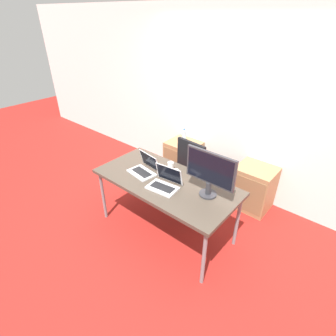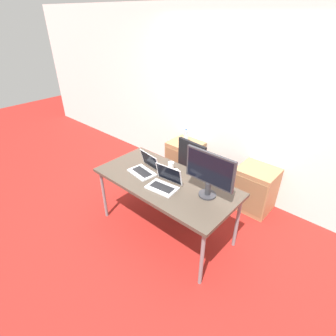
{
  "view_description": "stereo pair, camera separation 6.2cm",
  "coord_description": "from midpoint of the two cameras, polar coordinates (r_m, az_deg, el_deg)",
  "views": [
    {
      "loc": [
        1.66,
        -1.92,
        2.45
      ],
      "look_at": [
        0.0,
        0.04,
        0.92
      ],
      "focal_mm": 28.0,
      "sensor_mm": 36.0,
      "label": 1
    },
    {
      "loc": [
        1.71,
        -1.88,
        2.45
      ],
      "look_at": [
        0.0,
        0.04,
        0.92
      ],
      "focal_mm": 28.0,
      "sensor_mm": 36.0,
      "label": 2
    }
  ],
  "objects": [
    {
      "name": "ground_plane",
      "position": [
        3.53,
        -0.96,
        -13.16
      ],
      "size": [
        14.0,
        14.0,
        0.0
      ],
      "primitive_type": "plane",
      "color": "maroon"
    },
    {
      "name": "coffee_cup_brown",
      "position": [
        3.05,
        1.03,
        -1.36
      ],
      "size": [
        0.08,
        0.08,
        0.12
      ],
      "color": "brown",
      "rests_on": "desk"
    },
    {
      "name": "water_bottle",
      "position": [
        4.21,
        3.08,
        6.93
      ],
      "size": [
        0.07,
        0.07,
        0.24
      ],
      "color": "silver",
      "rests_on": "cabinet_left"
    },
    {
      "name": "cabinet_right",
      "position": [
        3.89,
        17.67,
        -4.1
      ],
      "size": [
        0.51,
        0.45,
        0.64
      ],
      "color": "#99754C",
      "rests_on": "ground_plane"
    },
    {
      "name": "cabinet_left",
      "position": [
        4.4,
        2.91,
        1.78
      ],
      "size": [
        0.51,
        0.45,
        0.64
      ],
      "color": "#99754C",
      "rests_on": "ground_plane"
    },
    {
      "name": "laptop_left",
      "position": [
        3.19,
        -5.74,
        -0.15
      ],
      "size": [
        0.36,
        0.32,
        0.23
      ],
      "color": "silver",
      "rests_on": "desk"
    },
    {
      "name": "wall_back",
      "position": [
        3.91,
        13.2,
        12.9
      ],
      "size": [
        10.0,
        0.05,
        2.6
      ],
      "color": "white",
      "rests_on": "ground_plane"
    },
    {
      "name": "desk",
      "position": [
        3.08,
        -1.07,
        -3.49
      ],
      "size": [
        1.71,
        0.82,
        0.77
      ],
      "color": "#473D33",
      "rests_on": "ground_plane"
    },
    {
      "name": "monitor",
      "position": [
        2.69,
        8.47,
        -0.88
      ],
      "size": [
        0.56,
        0.19,
        0.51
      ],
      "color": "#2D2D33",
      "rests_on": "desk"
    },
    {
      "name": "office_chair",
      "position": [
        3.77,
        6.09,
        -2.63
      ],
      "size": [
        0.56,
        0.58,
        1.05
      ],
      "color": "#232326",
      "rests_on": "ground_plane"
    },
    {
      "name": "coffee_cup_white",
      "position": [
        3.22,
        0.02,
        0.4
      ],
      "size": [
        0.07,
        0.07,
        0.11
      ],
      "color": "white",
      "rests_on": "desk"
    },
    {
      "name": "laptop_right",
      "position": [
        2.92,
        -1.33,
        -3.31
      ],
      "size": [
        0.36,
        0.3,
        0.23
      ],
      "color": "silver",
      "rests_on": "desk"
    }
  ]
}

